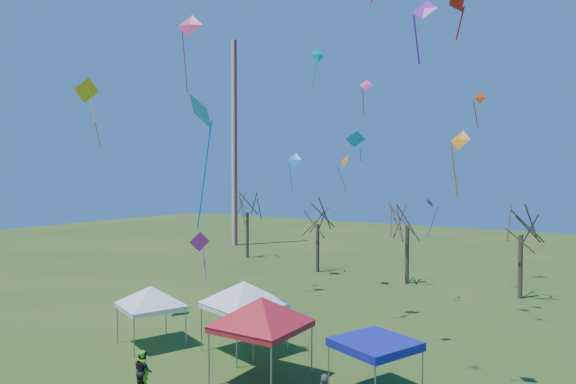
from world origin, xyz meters
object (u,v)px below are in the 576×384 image
object	(u,v)px
tree_1	(318,207)
tent_red	(261,303)
tent_blue	(375,344)
person_green	(143,371)
tent_white_west	(151,290)
radio_mast	(234,143)
person_dark	(143,371)
tree_3	(521,212)
tent_white_mid	(244,286)
tree_0	(247,196)
tree_2	(407,205)

from	to	relation	value
tree_1	tent_red	distance (m)	24.66
tree_1	tent_blue	bearing A→B (deg)	-54.77
person_green	tent_white_west	bearing A→B (deg)	-43.68
tent_white_west	tree_1	bearing A→B (deg)	97.36
radio_mast	person_green	bearing A→B (deg)	-55.52
person_green	person_dark	xyz separation A→B (m)	(-0.04, 0.03, -0.01)
tree_3	person_dark	bearing A→B (deg)	-111.69
tent_white_mid	tent_blue	size ratio (longest dim) A/B	1.23
radio_mast	tree_0	world-z (taller)	radio_mast
tree_2	tent_white_mid	xyz separation A→B (m)	(-1.03, -19.59, -3.04)
tree_3	person_dark	xyz separation A→B (m)	(-9.98, -25.10, -5.25)
tent_blue	person_green	xyz separation A→B (m)	(-7.89, -4.85, -1.17)
tent_blue	person_dark	world-z (taller)	tent_blue
tent_red	person_green	bearing A→B (deg)	-134.58
tree_0	tent_blue	xyz separation A→B (m)	(24.83, -23.61, -4.48)
tree_3	tent_white_west	world-z (taller)	tree_3
tree_3	tent_blue	xyz separation A→B (m)	(-2.05, -20.27, -4.07)
tree_0	person_dark	size ratio (longest dim) A/B	5.09
tree_2	tree_0	bearing A→B (deg)	170.76
radio_mast	tree_0	xyz separation A→B (m)	(7.15, -6.62, -6.01)
person_dark	radio_mast	bearing A→B (deg)	-35.96
tree_2	tent_white_mid	bearing A→B (deg)	-93.00
tree_2	tent_blue	xyz separation A→B (m)	(6.35, -20.61, -4.28)
tent_white_west	person_green	bearing A→B (deg)	-44.74
tree_0	tree_1	bearing A→B (deg)	-15.18
tree_0	tree_1	size ratio (longest dim) A/B	1.12
tree_1	person_green	size ratio (longest dim) A/B	4.48
radio_mast	tent_white_mid	world-z (taller)	radio_mast
radio_mast	tree_3	xyz separation A→B (m)	(34.03, -9.96, -6.42)
radio_mast	tent_red	size ratio (longest dim) A/B	5.32
tent_white_west	tent_red	world-z (taller)	tent_red
tree_3	tent_blue	bearing A→B (deg)	-95.78
tent_red	radio_mast	bearing A→B (deg)	130.94
tent_white_west	tent_red	bearing A→B (deg)	-4.55
radio_mast	person_green	xyz separation A→B (m)	(24.09, -35.08, -11.66)
tree_1	tree_2	bearing A→B (deg)	-1.85
tree_2	tent_white_west	distance (m)	22.43
tree_1	tree_3	world-z (taller)	tree_3
tent_blue	tree_0	bearing A→B (deg)	136.44
tent_white_west	tent_blue	world-z (taller)	tent_white_west
radio_mast	tent_white_west	distance (m)	38.21
tent_white_mid	tent_blue	bearing A→B (deg)	-7.85
tree_0	tent_white_mid	size ratio (longest dim) A/B	1.92
tent_white_mid	tent_white_west	bearing A→B (deg)	-157.89
tent_red	tent_white_mid	bearing A→B (deg)	139.42
radio_mast	tent_blue	world-z (taller)	radio_mast
radio_mast	tree_2	distance (m)	28.08
tent_white_west	person_green	world-z (taller)	tent_white_west
radio_mast	tree_2	xyz separation A→B (m)	(25.63, -9.62, -6.21)
tent_white_west	person_green	size ratio (longest dim) A/B	2.21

